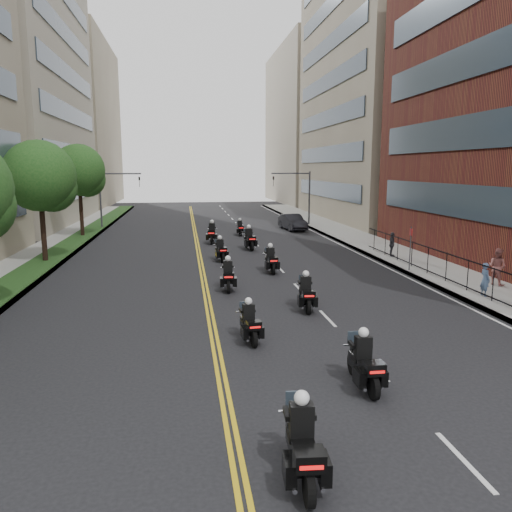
{
  "coord_description": "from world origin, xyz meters",
  "views": [
    {
      "loc": [
        -2.4,
        -8.69,
        5.97
      ],
      "look_at": [
        0.94,
        14.49,
        1.82
      ],
      "focal_mm": 35.0,
      "sensor_mm": 36.0,
      "label": 1
    }
  ],
  "objects_px": {
    "motorcycle_5": "(271,261)",
    "motorcycle_6": "(220,251)",
    "motorcycle_3": "(306,295)",
    "motorcycle_9": "(240,229)",
    "motorcycle_0": "(302,446)",
    "motorcycle_1": "(364,365)",
    "parked_sedan": "(293,222)",
    "motorcycle_4": "(228,277)",
    "pedestrian_b": "(497,267)",
    "pedestrian_a": "(485,279)",
    "motorcycle_8": "(212,234)",
    "pedestrian_c": "(392,244)",
    "motorcycle_7": "(249,240)",
    "motorcycle_2": "(249,324)"
  },
  "relations": [
    {
      "from": "motorcycle_9",
      "to": "parked_sedan",
      "type": "distance_m",
      "value": 6.39
    },
    {
      "from": "motorcycle_9",
      "to": "pedestrian_c",
      "type": "xyz_separation_m",
      "value": [
        8.71,
        -12.95,
        0.34
      ]
    },
    {
      "from": "motorcycle_6",
      "to": "motorcycle_9",
      "type": "distance_m",
      "value": 12.42
    },
    {
      "from": "motorcycle_3",
      "to": "pedestrian_b",
      "type": "xyz_separation_m",
      "value": [
        10.45,
        2.51,
        0.42
      ]
    },
    {
      "from": "motorcycle_3",
      "to": "motorcycle_9",
      "type": "relative_size",
      "value": 1.08
    },
    {
      "from": "motorcycle_6",
      "to": "motorcycle_9",
      "type": "bearing_deg",
      "value": 70.11
    },
    {
      "from": "pedestrian_b",
      "to": "motorcycle_3",
      "type": "bearing_deg",
      "value": 78.74
    },
    {
      "from": "motorcycle_1",
      "to": "motorcycle_3",
      "type": "relative_size",
      "value": 1.0
    },
    {
      "from": "pedestrian_a",
      "to": "pedestrian_b",
      "type": "height_order",
      "value": "pedestrian_b"
    },
    {
      "from": "motorcycle_4",
      "to": "pedestrian_b",
      "type": "relative_size",
      "value": 1.24
    },
    {
      "from": "motorcycle_8",
      "to": "pedestrian_c",
      "type": "relative_size",
      "value": 1.58
    },
    {
      "from": "motorcycle_4",
      "to": "pedestrian_a",
      "type": "distance_m",
      "value": 12.03
    },
    {
      "from": "motorcycle_8",
      "to": "parked_sedan",
      "type": "height_order",
      "value": "motorcycle_8"
    },
    {
      "from": "motorcycle_1",
      "to": "motorcycle_3",
      "type": "distance_m",
      "value": 7.69
    },
    {
      "from": "motorcycle_2",
      "to": "parked_sedan",
      "type": "distance_m",
      "value": 31.85
    },
    {
      "from": "motorcycle_4",
      "to": "parked_sedan",
      "type": "xyz_separation_m",
      "value": [
        8.33,
        23.26,
        0.09
      ]
    },
    {
      "from": "motorcycle_0",
      "to": "parked_sedan",
      "type": "xyz_separation_m",
      "value": [
        8.27,
        38.7,
        0.06
      ]
    },
    {
      "from": "motorcycle_3",
      "to": "motorcycle_8",
      "type": "bearing_deg",
      "value": 103.78
    },
    {
      "from": "motorcycle_7",
      "to": "pedestrian_b",
      "type": "xyz_separation_m",
      "value": [
        10.79,
        -13.56,
        0.36
      ]
    },
    {
      "from": "motorcycle_0",
      "to": "pedestrian_c",
      "type": "relative_size",
      "value": 1.5
    },
    {
      "from": "motorcycle_0",
      "to": "pedestrian_b",
      "type": "distance_m",
      "value": 19.33
    },
    {
      "from": "motorcycle_0",
      "to": "pedestrian_c",
      "type": "bearing_deg",
      "value": 67.08
    },
    {
      "from": "pedestrian_c",
      "to": "motorcycle_4",
      "type": "bearing_deg",
      "value": 135.71
    },
    {
      "from": "motorcycle_5",
      "to": "motorcycle_8",
      "type": "relative_size",
      "value": 0.9
    },
    {
      "from": "motorcycle_0",
      "to": "motorcycle_8",
      "type": "distance_m",
      "value": 31.16
    },
    {
      "from": "motorcycle_4",
      "to": "motorcycle_7",
      "type": "xyz_separation_m",
      "value": [
        2.63,
        12.09,
        0.05
      ]
    },
    {
      "from": "motorcycle_7",
      "to": "motorcycle_8",
      "type": "bearing_deg",
      "value": 119.55
    },
    {
      "from": "motorcycle_4",
      "to": "motorcycle_6",
      "type": "height_order",
      "value": "motorcycle_4"
    },
    {
      "from": "motorcycle_9",
      "to": "pedestrian_c",
      "type": "distance_m",
      "value": 15.61
    },
    {
      "from": "motorcycle_3",
      "to": "motorcycle_6",
      "type": "height_order",
      "value": "motorcycle_3"
    },
    {
      "from": "pedestrian_a",
      "to": "pedestrian_b",
      "type": "bearing_deg",
      "value": -47.38
    },
    {
      "from": "motorcycle_6",
      "to": "pedestrian_b",
      "type": "distance_m",
      "value": 16.2
    },
    {
      "from": "motorcycle_3",
      "to": "motorcycle_6",
      "type": "distance_m",
      "value": 12.16
    },
    {
      "from": "motorcycle_3",
      "to": "pedestrian_c",
      "type": "bearing_deg",
      "value": 57.62
    },
    {
      "from": "motorcycle_4",
      "to": "pedestrian_a",
      "type": "height_order",
      "value": "motorcycle_4"
    },
    {
      "from": "motorcycle_1",
      "to": "motorcycle_9",
      "type": "xyz_separation_m",
      "value": [
        0.12,
        31.67,
        -0.05
      ]
    },
    {
      "from": "parked_sedan",
      "to": "pedestrian_b",
      "type": "distance_m",
      "value": 25.24
    },
    {
      "from": "motorcycle_3",
      "to": "motorcycle_8",
      "type": "relative_size",
      "value": 0.9
    },
    {
      "from": "motorcycle_2",
      "to": "motorcycle_0",
      "type": "bearing_deg",
      "value": -96.06
    },
    {
      "from": "parked_sedan",
      "to": "pedestrian_a",
      "type": "distance_m",
      "value": 26.86
    },
    {
      "from": "parked_sedan",
      "to": "pedestrian_b",
      "type": "relative_size",
      "value": 2.48
    },
    {
      "from": "motorcycle_4",
      "to": "motorcycle_1",
      "type": "bearing_deg",
      "value": -73.47
    },
    {
      "from": "motorcycle_4",
      "to": "motorcycle_9",
      "type": "distance_m",
      "value": 20.21
    },
    {
      "from": "motorcycle_6",
      "to": "pedestrian_b",
      "type": "bearing_deg",
      "value": -42.83
    },
    {
      "from": "pedestrian_a",
      "to": "pedestrian_b",
      "type": "xyz_separation_m",
      "value": [
        1.89,
        1.94,
        0.16
      ]
    },
    {
      "from": "motorcycle_6",
      "to": "motorcycle_7",
      "type": "relative_size",
      "value": 0.9
    },
    {
      "from": "motorcycle_0",
      "to": "motorcycle_4",
      "type": "xyz_separation_m",
      "value": [
        -0.07,
        15.44,
        -0.03
      ]
    },
    {
      "from": "motorcycle_0",
      "to": "motorcycle_9",
      "type": "xyz_separation_m",
      "value": [
        2.76,
        35.45,
        -0.09
      ]
    },
    {
      "from": "motorcycle_5",
      "to": "motorcycle_6",
      "type": "xyz_separation_m",
      "value": [
        -2.61,
        4.02,
        -0.02
      ]
    },
    {
      "from": "motorcycle_5",
      "to": "parked_sedan",
      "type": "distance_m",
      "value": 20.18
    }
  ]
}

